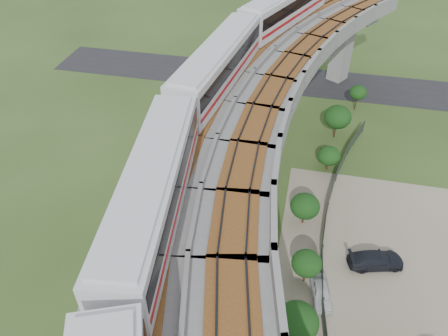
# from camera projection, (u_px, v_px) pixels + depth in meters

# --- Properties ---
(ground) EXTENTS (160.00, 160.00, 0.00)m
(ground) POSITION_uv_depth(u_px,v_px,m) (219.00, 240.00, 36.86)
(ground) COLOR #30481D
(ground) RESTS_ON ground
(dirt_lot) EXTENTS (18.00, 26.00, 0.04)m
(dirt_lot) POSITION_uv_depth(u_px,v_px,m) (393.00, 289.00, 32.98)
(dirt_lot) COLOR gray
(dirt_lot) RESTS_ON ground
(asphalt_road) EXTENTS (60.00, 8.00, 0.03)m
(asphalt_road) POSITION_uv_depth(u_px,v_px,m) (268.00, 78.00, 59.62)
(asphalt_road) COLOR #232326
(asphalt_road) RESTS_ON ground
(viaduct) EXTENTS (19.58, 73.98, 11.40)m
(viaduct) POSITION_uv_depth(u_px,v_px,m) (272.00, 162.00, 30.52)
(viaduct) COLOR #99968E
(viaduct) RESTS_ON ground
(metro_train) EXTENTS (11.20, 61.34, 3.64)m
(metro_train) POSITION_uv_depth(u_px,v_px,m) (220.00, 125.00, 28.29)
(metro_train) COLOR silver
(metro_train) RESTS_ON ground
(fence) EXTENTS (3.87, 38.73, 1.50)m
(fence) POSITION_uv_depth(u_px,v_px,m) (338.00, 254.00, 34.75)
(fence) COLOR #2D382D
(fence) RESTS_ON ground
(tree_0) EXTENTS (2.03, 2.03, 3.18)m
(tree_0) POSITION_uv_depth(u_px,v_px,m) (358.00, 93.00, 51.82)
(tree_0) COLOR #382314
(tree_0) RESTS_ON ground
(tree_1) EXTENTS (2.93, 2.93, 3.87)m
(tree_1) POSITION_uv_depth(u_px,v_px,m) (338.00, 117.00, 47.01)
(tree_1) COLOR #382314
(tree_1) RESTS_ON ground
(tree_2) EXTENTS (2.25, 2.25, 2.69)m
(tree_2) POSITION_uv_depth(u_px,v_px,m) (329.00, 156.00, 43.12)
(tree_2) COLOR #382314
(tree_2) RESTS_ON ground
(tree_3) EXTENTS (2.53, 2.53, 3.08)m
(tree_3) POSITION_uv_depth(u_px,v_px,m) (305.00, 206.00, 37.17)
(tree_3) COLOR #382314
(tree_3) RESTS_ON ground
(tree_4) EXTENTS (2.29, 2.29, 3.06)m
(tree_4) POSITION_uv_depth(u_px,v_px,m) (307.00, 263.00, 32.32)
(tree_4) COLOR #382314
(tree_4) RESTS_ON ground
(tree_5) EXTENTS (2.90, 2.90, 3.16)m
(tree_5) POSITION_uv_depth(u_px,v_px,m) (297.00, 321.00, 28.78)
(tree_5) COLOR #382314
(tree_5) RESTS_ON ground
(car_white) EXTENTS (1.95, 3.53, 1.14)m
(car_white) POSITION_uv_depth(u_px,v_px,m) (321.00, 292.00, 32.08)
(car_white) COLOR silver
(car_white) RESTS_ON dirt_lot
(car_dark) EXTENTS (4.71, 2.90, 1.28)m
(car_dark) POSITION_uv_depth(u_px,v_px,m) (376.00, 260.00, 34.36)
(car_dark) COLOR black
(car_dark) RESTS_ON dirt_lot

